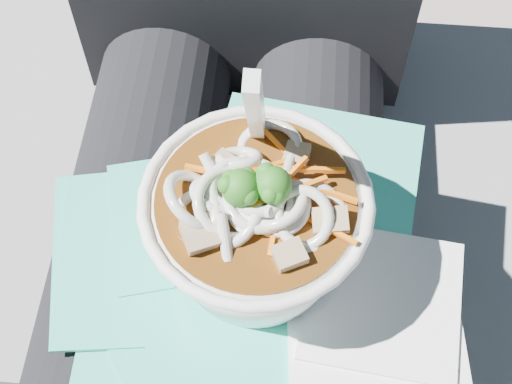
# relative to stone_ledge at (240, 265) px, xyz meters

# --- Properties ---
(stone_ledge) EXTENTS (1.00, 0.50, 0.47)m
(stone_ledge) POSITION_rel_stone_ledge_xyz_m (0.00, 0.00, 0.00)
(stone_ledge) COLOR slate
(stone_ledge) RESTS_ON ground
(lap) EXTENTS (0.30, 0.48, 0.14)m
(lap) POSITION_rel_stone_ledge_xyz_m (0.00, -0.15, 0.31)
(lap) COLOR black
(lap) RESTS_ON stone_ledge
(person_body) EXTENTS (0.34, 0.94, 1.01)m
(person_body) POSITION_rel_stone_ledge_xyz_m (0.00, -0.06, 0.33)
(person_body) COLOR black
(person_body) RESTS_ON ground
(plastic_bag) EXTENTS (0.32, 0.35, 0.02)m
(plastic_bag) POSITION_rel_stone_ledge_xyz_m (0.01, -0.18, 0.39)
(plastic_bag) COLOR #2DBB9E
(plastic_bag) RESTS_ON lap
(napkins) EXTENTS (0.14, 0.17, 0.01)m
(napkins) POSITION_rel_stone_ledge_xyz_m (0.13, -0.23, 0.40)
(napkins) COLOR white
(napkins) RESTS_ON plastic_bag
(udon_bowl) EXTENTS (0.20, 0.20, 0.21)m
(udon_bowl) POSITION_rel_stone_ledge_xyz_m (0.04, -0.18, 0.45)
(udon_bowl) COLOR white
(udon_bowl) RESTS_ON plastic_bag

